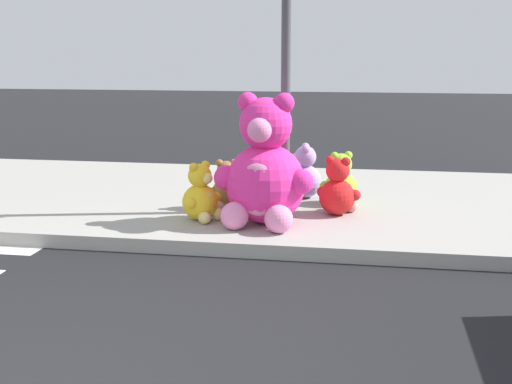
# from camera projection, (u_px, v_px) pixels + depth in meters

# --- Properties ---
(sidewalk) EXTENTS (28.00, 4.40, 0.15)m
(sidewalk) POSITION_uv_depth(u_px,v_px,m) (218.00, 199.00, 8.69)
(sidewalk) COLOR #9E9B93
(sidewalk) RESTS_ON ground_plane
(sign_pole) EXTENTS (0.56, 0.11, 3.20)m
(sign_pole) POSITION_uv_depth(u_px,v_px,m) (286.00, 67.00, 7.38)
(sign_pole) COLOR #4C4C51
(sign_pole) RESTS_ON sidewalk
(plush_pink_large) EXTENTS (1.11, 0.99, 1.44)m
(plush_pink_large) POSITION_uv_depth(u_px,v_px,m) (265.00, 172.00, 7.07)
(plush_pink_large) COLOR #F22D93
(plush_pink_large) RESTS_ON sidewalk
(plush_lime) EXTENTS (0.47, 0.48, 0.66)m
(plush_lime) POSITION_uv_depth(u_px,v_px,m) (340.00, 183.00, 8.06)
(plush_lime) COLOR #8CD133
(plush_lime) RESTS_ON sidewalk
(plush_white) EXTENTS (0.50, 0.56, 0.73)m
(plush_white) POSITION_uv_depth(u_px,v_px,m) (260.00, 175.00, 8.45)
(plush_white) COLOR white
(plush_white) RESTS_ON sidewalk
(plush_yellow) EXTENTS (0.48, 0.46, 0.66)m
(plush_yellow) POSITION_uv_depth(u_px,v_px,m) (201.00, 197.00, 7.29)
(plush_yellow) COLOR yellow
(plush_yellow) RESTS_ON sidewalk
(plush_red) EXTENTS (0.52, 0.49, 0.69)m
(plush_red) POSITION_uv_depth(u_px,v_px,m) (338.00, 191.00, 7.54)
(plush_red) COLOR red
(plush_red) RESTS_ON sidewalk
(plush_lavender) EXTENTS (0.48, 0.54, 0.71)m
(plush_lavender) POSITION_uv_depth(u_px,v_px,m) (303.00, 176.00, 8.41)
(plush_lavender) COLOR #B28CD8
(plush_lavender) RESTS_ON sidewalk
(plush_brown) EXTENTS (0.45, 0.43, 0.60)m
(plush_brown) POSITION_uv_depth(u_px,v_px,m) (227.00, 189.00, 7.83)
(plush_brown) COLOR olive
(plush_brown) RESTS_ON sidewalk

